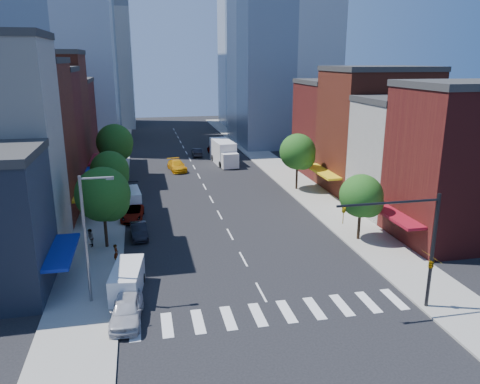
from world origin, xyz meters
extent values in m
plane|color=black|center=(0.00, 0.00, 0.00)|extent=(220.00, 220.00, 0.00)
cube|color=gray|center=(-12.50, 40.00, 0.07)|extent=(5.00, 120.00, 0.15)
cube|color=gray|center=(12.50, 40.00, 0.07)|extent=(5.00, 120.00, 0.15)
cube|color=silver|center=(0.00, -3.00, 0.01)|extent=(19.00, 3.00, 0.01)
cube|color=#592115|center=(-21.00, 20.50, 8.00)|extent=(12.00, 9.00, 16.00)
cube|color=#511514|center=(-21.00, 29.00, 7.50)|extent=(12.00, 8.00, 15.00)
cube|color=#592115|center=(-21.00, 37.50, 8.50)|extent=(12.00, 9.00, 17.00)
cube|color=#511514|center=(-21.00, 47.00, 6.50)|extent=(12.00, 10.00, 13.00)
cube|color=#511514|center=(21.00, 6.50, 7.00)|extent=(12.00, 9.00, 14.00)
cube|color=silver|center=(21.00, 15.00, 6.00)|extent=(12.00, 8.00, 12.00)
cube|color=#592115|center=(21.00, 24.00, 7.50)|extent=(12.00, 10.00, 15.00)
cube|color=#511514|center=(21.00, 34.00, 6.50)|extent=(12.00, 10.00, 13.00)
cube|color=#9EA5AD|center=(-18.00, 95.00, 28.00)|extent=(18.00, 18.00, 56.00)
cylinder|color=black|center=(10.50, -4.50, 4.15)|extent=(0.24, 0.24, 8.00)
cylinder|color=black|center=(7.00, -4.50, 7.75)|extent=(7.00, 0.16, 0.16)
imported|color=gold|center=(4.00, -4.50, 7.15)|extent=(0.22, 0.18, 1.10)
imported|color=gold|center=(10.50, -4.50, 3.35)|extent=(0.48, 2.24, 0.90)
cylinder|color=slate|center=(-12.00, 1.00, 4.65)|extent=(0.20, 0.20, 9.00)
cylinder|color=slate|center=(-11.00, 1.00, 8.95)|extent=(2.00, 0.14, 0.14)
cube|color=slate|center=(-10.10, 1.00, 8.90)|extent=(0.50, 0.25, 0.18)
cylinder|color=black|center=(-11.50, 11.00, 2.11)|extent=(0.28, 0.28, 3.92)
sphere|color=#134112|center=(-11.50, 11.00, 5.05)|extent=(4.80, 4.80, 4.80)
sphere|color=#134112|center=(-10.90, 10.70, 4.35)|extent=(3.36, 3.36, 3.36)
cylinder|color=black|center=(-11.50, 22.00, 1.97)|extent=(0.28, 0.28, 3.64)
sphere|color=#134112|center=(-11.50, 22.00, 4.70)|extent=(4.20, 4.20, 4.20)
sphere|color=#134112|center=(-10.90, 21.70, 4.05)|extent=(2.94, 2.94, 2.94)
cylinder|color=black|center=(-11.50, 36.00, 2.25)|extent=(0.28, 0.28, 4.20)
sphere|color=#134112|center=(-11.50, 36.00, 5.40)|extent=(5.00, 5.00, 5.00)
sphere|color=#134112|center=(-10.90, 35.70, 4.65)|extent=(3.50, 3.50, 3.50)
cylinder|color=black|center=(11.50, 8.00, 1.83)|extent=(0.28, 0.28, 3.36)
sphere|color=#134112|center=(11.50, 8.00, 4.35)|extent=(4.00, 4.00, 4.00)
sphere|color=#134112|center=(12.10, 7.70, 3.75)|extent=(2.80, 2.80, 2.80)
cylinder|color=black|center=(11.50, 26.00, 2.11)|extent=(0.28, 0.28, 3.92)
sphere|color=#134112|center=(11.50, 26.00, 5.05)|extent=(4.60, 4.60, 4.60)
sphere|color=#134112|center=(12.10, 25.70, 4.35)|extent=(3.22, 3.22, 3.22)
imported|color=#B8B8BD|center=(-9.50, -1.96, 0.82)|extent=(2.33, 4.96, 1.64)
imported|color=black|center=(-8.64, 13.02, 0.69)|extent=(1.77, 4.27, 1.37)
imported|color=#999999|center=(-9.29, 18.50, 0.68)|extent=(2.54, 5.00, 1.35)
imported|color=black|center=(-9.50, 26.04, 0.82)|extent=(2.36, 5.66, 1.63)
cube|color=silver|center=(-9.50, 1.86, 1.02)|extent=(2.55, 5.08, 2.04)
cube|color=black|center=(-9.73, 0.03, 1.31)|extent=(1.91, 1.19, 0.88)
cylinder|color=black|center=(-10.58, 0.33, 0.34)|extent=(0.34, 0.76, 0.74)
cylinder|color=black|center=(-8.84, 0.11, 0.34)|extent=(0.34, 0.76, 0.74)
cylinder|color=black|center=(-10.16, 3.61, 0.34)|extent=(0.34, 0.76, 0.74)
cylinder|color=black|center=(-8.42, 3.39, 0.34)|extent=(0.34, 0.76, 0.74)
cube|color=silver|center=(-9.41, 23.15, 1.00)|extent=(2.35, 4.91, 1.99)
cube|color=black|center=(-9.23, 21.35, 1.28)|extent=(1.84, 1.12, 0.85)
cylinder|color=black|center=(-10.10, 21.46, 0.33)|extent=(0.31, 0.74, 0.72)
cylinder|color=black|center=(-8.40, 21.63, 0.33)|extent=(0.31, 0.74, 0.72)
cylinder|color=black|center=(-10.42, 24.67, 0.33)|extent=(0.31, 0.74, 0.72)
cylinder|color=black|center=(-8.72, 24.84, 0.33)|extent=(0.31, 0.74, 0.72)
imported|color=orange|center=(-2.81, 40.07, 0.80)|extent=(2.98, 5.75, 1.59)
imported|color=black|center=(1.50, 50.45, 0.71)|extent=(1.50, 4.29, 1.41)
imported|color=#999999|center=(4.65, 53.88, 0.64)|extent=(1.78, 3.84, 1.27)
cube|color=silver|center=(5.03, 44.31, 1.84)|extent=(3.26, 7.63, 3.67)
cube|color=silver|center=(5.33, 39.96, 1.26)|extent=(2.66, 2.23, 2.29)
cylinder|color=black|center=(4.01, 40.79, 0.52)|extent=(0.41, 1.05, 1.03)
cylinder|color=black|center=(6.53, 40.96, 0.52)|extent=(0.41, 1.05, 1.03)
cylinder|color=black|center=(3.66, 45.94, 0.52)|extent=(0.41, 1.05, 1.03)
cylinder|color=black|center=(6.17, 46.11, 0.52)|extent=(0.41, 1.05, 1.03)
imported|color=#999999|center=(-10.50, 7.21, 0.96)|extent=(0.40, 0.60, 1.62)
imported|color=#999999|center=(-12.92, 11.26, 0.97)|extent=(0.78, 0.91, 1.65)
camera|label=1|loc=(-7.96, -29.84, 16.41)|focal=35.00mm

